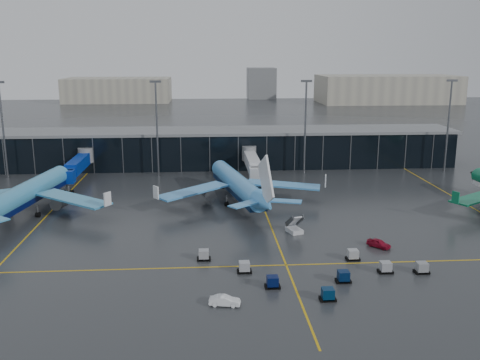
{
  "coord_description": "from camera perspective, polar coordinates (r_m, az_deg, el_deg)",
  "views": [
    {
      "loc": [
        -2.65,
        -92.92,
        32.5
      ],
      "look_at": [
        5.0,
        18.0,
        6.0
      ],
      "focal_mm": 40.0,
      "sensor_mm": 36.0,
      "label": 1
    }
  ],
  "objects": [
    {
      "name": "baggage_carts",
      "position": [
        81.97,
        8.37,
        -9.53
      ],
      "size": [
        35.12,
        17.07,
        1.7
      ],
      "color": "black",
      "rests_on": "ground"
    },
    {
      "name": "airliner_arkefly",
      "position": [
        117.84,
        -21.9,
        -0.07
      ],
      "size": [
        46.85,
        51.46,
        14.02
      ],
      "primitive_type": null,
      "rotation": [
        0.0,
        0.0,
        -0.16
      ],
      "color": "#3B93C4",
      "rests_on": "ground"
    },
    {
      "name": "flood_masts",
      "position": [
        144.34,
        -0.88,
        5.97
      ],
      "size": [
        203.0,
        0.5,
        25.5
      ],
      "color": "#595B60",
      "rests_on": "ground"
    },
    {
      "name": "service_van_red",
      "position": [
        95.19,
        14.58,
        -6.55
      ],
      "size": [
        4.0,
        4.24,
        1.42
      ],
      "primitive_type": "imported",
      "rotation": [
        0.0,
        0.0,
        0.72
      ],
      "color": "maroon",
      "rests_on": "ground"
    },
    {
      "name": "airliner_klm_near",
      "position": [
        117.59,
        -0.3,
        0.79
      ],
      "size": [
        47.13,
        51.33,
        13.63
      ],
      "primitive_type": null,
      "rotation": [
        0.0,
        0.0,
        0.2
      ],
      "color": "#4497DF",
      "rests_on": "ground"
    },
    {
      "name": "distant_hangars",
      "position": [
        367.55,
        4.35,
        9.67
      ],
      "size": [
        260.0,
        71.0,
        22.0
      ],
      "color": "#B2AD99",
      "rests_on": "ground"
    },
    {
      "name": "jet_bridges",
      "position": [
        142.47,
        -16.99,
        1.5
      ],
      "size": [
        94.0,
        27.5,
        7.2
      ],
      "color": "#595B60",
      "rests_on": "ground"
    },
    {
      "name": "taxi_lines",
      "position": [
        109.24,
        2.89,
        -3.91
      ],
      "size": [
        220.0,
        120.0,
        0.02
      ],
      "color": "gold",
      "rests_on": "ground"
    },
    {
      "name": "terminal_pier",
      "position": [
        157.29,
        -2.93,
        3.47
      ],
      "size": [
        142.0,
        17.0,
        10.7
      ],
      "color": "black",
      "rests_on": "ground"
    },
    {
      "name": "ground",
      "position": [
        98.47,
        -2.19,
        -5.88
      ],
      "size": [
        600.0,
        600.0,
        0.0
      ],
      "primitive_type": "plane",
      "color": "#282B2D",
      "rests_on": "ground"
    },
    {
      "name": "mobile_airstair",
      "position": [
        99.97,
        5.83,
        -5.17
      ],
      "size": [
        3.12,
        3.74,
        3.45
      ],
      "rotation": [
        0.0,
        0.0,
        0.33
      ],
      "color": "silver",
      "rests_on": "ground"
    },
    {
      "name": "service_van_white",
      "position": [
        72.2,
        -1.64,
        -12.75
      ],
      "size": [
        4.31,
        2.08,
        1.36
      ],
      "primitive_type": "imported",
      "rotation": [
        0.0,
        0.0,
        1.41
      ],
      "color": "white",
      "rests_on": "ground"
    }
  ]
}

